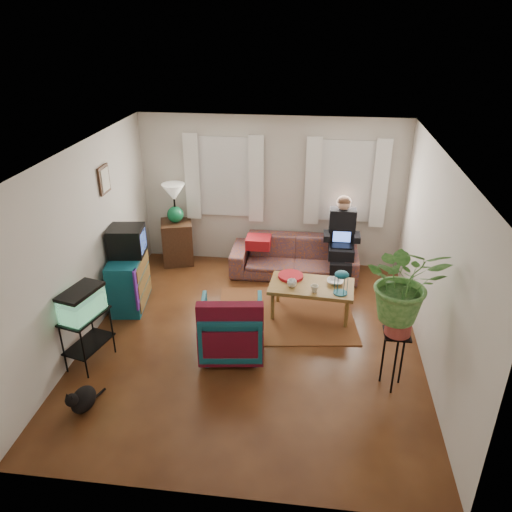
# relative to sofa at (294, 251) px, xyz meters

# --- Properties ---
(floor) EXTENTS (4.50, 5.00, 0.01)m
(floor) POSITION_rel_sofa_xyz_m (-0.45, -2.05, -0.42)
(floor) COLOR #4F2B14
(floor) RESTS_ON ground
(ceiling) EXTENTS (4.50, 5.00, 0.01)m
(ceiling) POSITION_rel_sofa_xyz_m (-0.45, -2.05, 2.18)
(ceiling) COLOR white
(ceiling) RESTS_ON wall_back
(wall_back) EXTENTS (4.50, 0.01, 2.60)m
(wall_back) POSITION_rel_sofa_xyz_m (-0.45, 0.45, 0.88)
(wall_back) COLOR silver
(wall_back) RESTS_ON floor
(wall_front) EXTENTS (4.50, 0.01, 2.60)m
(wall_front) POSITION_rel_sofa_xyz_m (-0.45, -4.55, 0.88)
(wall_front) COLOR silver
(wall_front) RESTS_ON floor
(wall_left) EXTENTS (0.01, 5.00, 2.60)m
(wall_left) POSITION_rel_sofa_xyz_m (-2.70, -2.05, 0.88)
(wall_left) COLOR silver
(wall_left) RESTS_ON floor
(wall_right) EXTENTS (0.01, 5.00, 2.60)m
(wall_right) POSITION_rel_sofa_xyz_m (1.80, -2.05, 0.88)
(wall_right) COLOR silver
(wall_right) RESTS_ON floor
(window_left) EXTENTS (1.08, 0.04, 1.38)m
(window_left) POSITION_rel_sofa_xyz_m (-1.25, 0.43, 1.13)
(window_left) COLOR white
(window_left) RESTS_ON wall_back
(window_right) EXTENTS (1.08, 0.04, 1.38)m
(window_right) POSITION_rel_sofa_xyz_m (0.80, 0.43, 1.13)
(window_right) COLOR white
(window_right) RESTS_ON wall_back
(curtains_left) EXTENTS (1.36, 0.06, 1.50)m
(curtains_left) POSITION_rel_sofa_xyz_m (-1.25, 0.35, 1.13)
(curtains_left) COLOR white
(curtains_left) RESTS_ON wall_back
(curtains_right) EXTENTS (1.36, 0.06, 1.50)m
(curtains_right) POSITION_rel_sofa_xyz_m (0.80, 0.35, 1.13)
(curtains_right) COLOR white
(curtains_right) RESTS_ON wall_back
(picture_frame) EXTENTS (0.04, 0.32, 0.40)m
(picture_frame) POSITION_rel_sofa_xyz_m (-2.67, -1.20, 1.53)
(picture_frame) COLOR #3D2616
(picture_frame) RESTS_ON wall_left
(area_rug) EXTENTS (2.19, 1.84, 0.01)m
(area_rug) POSITION_rel_sofa_xyz_m (-0.04, -1.35, -0.41)
(area_rug) COLOR brown
(area_rug) RESTS_ON floor
(sofa) EXTENTS (2.15, 0.86, 0.84)m
(sofa) POSITION_rel_sofa_xyz_m (0.00, 0.00, 0.00)
(sofa) COLOR brown
(sofa) RESTS_ON floor
(seated_person) EXTENTS (0.54, 0.66, 1.28)m
(seated_person) POSITION_rel_sofa_xyz_m (0.77, 0.00, 0.22)
(seated_person) COLOR black
(seated_person) RESTS_ON sofa
(side_table) EXTENTS (0.66, 0.66, 0.77)m
(side_table) POSITION_rel_sofa_xyz_m (-2.10, 0.20, -0.03)
(side_table) COLOR #3E2117
(side_table) RESTS_ON floor
(table_lamp) EXTENTS (0.49, 0.49, 0.70)m
(table_lamp) POSITION_rel_sofa_xyz_m (-2.10, 0.20, 0.68)
(table_lamp) COLOR white
(table_lamp) RESTS_ON side_table
(dresser) EXTENTS (0.56, 0.96, 0.81)m
(dresser) POSITION_rel_sofa_xyz_m (-2.44, -1.34, -0.01)
(dresser) COLOR #136E72
(dresser) RESTS_ON floor
(crt_tv) EXTENTS (0.55, 0.51, 0.43)m
(crt_tv) POSITION_rel_sofa_xyz_m (-2.44, -1.24, 0.61)
(crt_tv) COLOR black
(crt_tv) RESTS_ON dresser
(aquarium_stand) EXTENTS (0.50, 0.70, 0.71)m
(aquarium_stand) POSITION_rel_sofa_xyz_m (-2.45, -2.78, -0.07)
(aquarium_stand) COLOR black
(aquarium_stand) RESTS_ON floor
(aquarium) EXTENTS (0.45, 0.64, 0.37)m
(aquarium) POSITION_rel_sofa_xyz_m (-2.45, -2.78, 0.48)
(aquarium) COLOR #7FD899
(aquarium) RESTS_ON aquarium_stand
(black_cat) EXTENTS (0.36, 0.45, 0.33)m
(black_cat) POSITION_rel_sofa_xyz_m (-2.18, -3.61, -0.25)
(black_cat) COLOR black
(black_cat) RESTS_ON floor
(armchair) EXTENTS (0.89, 0.84, 0.82)m
(armchair) POSITION_rel_sofa_xyz_m (-0.69, -2.33, -0.01)
(armchair) COLOR #136573
(armchair) RESTS_ON floor
(serape_throw) EXTENTS (0.84, 0.29, 0.67)m
(serape_throw) POSITION_rel_sofa_xyz_m (-0.65, -2.65, 0.16)
(serape_throw) COLOR #9E0A0A
(serape_throw) RESTS_ON armchair
(coffee_table) EXTENTS (1.26, 0.75, 0.51)m
(coffee_table) POSITION_rel_sofa_xyz_m (0.32, -1.29, -0.17)
(coffee_table) COLOR brown
(coffee_table) RESTS_ON floor
(cup_a) EXTENTS (0.15, 0.15, 0.11)m
(cup_a) POSITION_rel_sofa_xyz_m (0.04, -1.38, 0.14)
(cup_a) COLOR white
(cup_a) RESTS_ON coffee_table
(cup_b) EXTENTS (0.12, 0.12, 0.10)m
(cup_b) POSITION_rel_sofa_xyz_m (0.36, -1.49, 0.14)
(cup_b) COLOR beige
(cup_b) RESTS_ON coffee_table
(bowl) EXTENTS (0.26, 0.26, 0.06)m
(bowl) POSITION_rel_sofa_xyz_m (0.66, -1.20, 0.11)
(bowl) COLOR white
(bowl) RESTS_ON coffee_table
(snack_tray) EXTENTS (0.40, 0.40, 0.04)m
(snack_tray) POSITION_rel_sofa_xyz_m (0.00, -1.10, 0.11)
(snack_tray) COLOR #B21414
(snack_tray) RESTS_ON coffee_table
(birdcage) EXTENTS (0.21, 0.21, 0.35)m
(birdcage) POSITION_rel_sofa_xyz_m (0.73, -1.48, 0.26)
(birdcage) COLOR #115B6B
(birdcage) RESTS_ON coffee_table
(plant_stand) EXTENTS (0.32, 0.32, 0.76)m
(plant_stand) POSITION_rel_sofa_xyz_m (1.32, -2.77, -0.04)
(plant_stand) COLOR black
(plant_stand) RESTS_ON floor
(potted_plant) EXTENTS (0.87, 0.76, 0.97)m
(potted_plant) POSITION_rel_sofa_xyz_m (1.32, -2.77, 0.87)
(potted_plant) COLOR #599947
(potted_plant) RESTS_ON plant_stand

